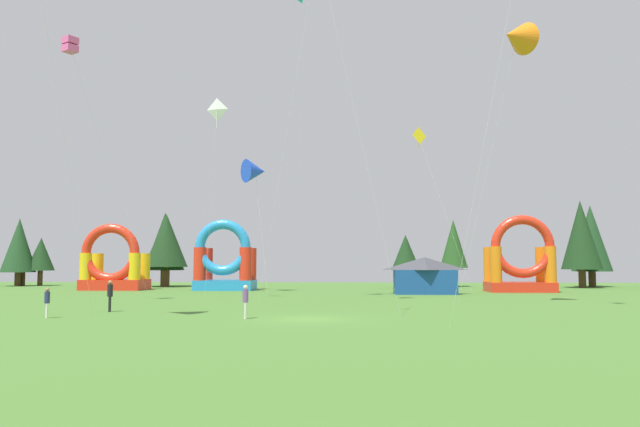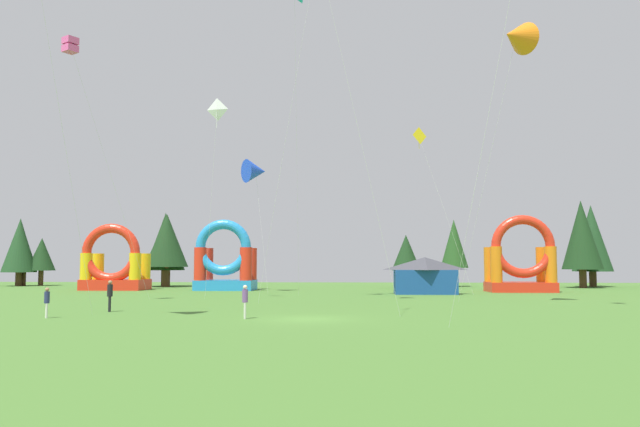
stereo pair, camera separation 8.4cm
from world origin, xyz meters
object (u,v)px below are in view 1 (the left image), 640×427
(kite_blue_delta, at_px, (255,171))
(kite_white_diamond, at_px, (216,111))
(kite_yellow_diamond, at_px, (418,138))
(kite_pink_box, at_px, (70,45))
(person_near_camera, at_px, (47,300))
(inflatable_yellow_castle, at_px, (224,265))
(festival_tent, at_px, (425,276))
(kite_orange_delta, at_px, (516,37))
(inflatable_red_slide, at_px, (113,267))
(inflatable_orange_dome, at_px, (521,264))
(person_midfield, at_px, (110,293))
(person_left_edge, at_px, (245,299))

(kite_blue_delta, bearing_deg, kite_white_diamond, -94.71)
(kite_yellow_diamond, bearing_deg, kite_pink_box, -149.99)
(person_near_camera, bearing_deg, inflatable_yellow_castle, 144.76)
(person_near_camera, relative_size, festival_tent, 0.28)
(kite_orange_delta, xyz_separation_m, person_near_camera, (-27.15, -10.37, -17.35))
(kite_pink_box, distance_m, festival_tent, 35.16)
(inflatable_red_slide, xyz_separation_m, inflatable_yellow_castle, (11.78, 0.11, 0.29))
(kite_pink_box, xyz_separation_m, kite_white_diamond, (9.34, 5.44, -3.54))
(kite_yellow_diamond, height_order, inflatable_orange_dome, kite_yellow_diamond)
(person_midfield, bearing_deg, kite_yellow_diamond, -73.38)
(kite_orange_delta, xyz_separation_m, festival_tent, (-4.57, 15.99, -16.61))
(kite_blue_delta, bearing_deg, kite_orange_delta, -42.22)
(kite_white_diamond, xyz_separation_m, kite_yellow_diamond, (16.77, 9.64, -0.36))
(kite_orange_delta, height_order, kite_yellow_diamond, kite_orange_delta)
(inflatable_yellow_castle, bearing_deg, kite_orange_delta, -42.89)
(kite_white_diamond, xyz_separation_m, inflatable_orange_dome, (27.11, 14.55, -11.97))
(kite_orange_delta, xyz_separation_m, inflatable_orange_dome, (5.25, 20.11, -15.55))
(person_near_camera, xyz_separation_m, festival_tent, (22.58, 26.35, 0.75))
(kite_white_diamond, xyz_separation_m, inflatable_yellow_castle, (-2.68, 17.23, -12.05))
(kite_white_diamond, bearing_deg, festival_tent, 31.10)
(person_near_camera, distance_m, inflatable_red_slide, 34.33)
(kite_pink_box, distance_m, inflatable_yellow_castle, 28.31)
(kite_white_diamond, xyz_separation_m, festival_tent, (17.29, 10.43, -13.03))
(kite_yellow_diamond, bearing_deg, kite_white_diamond, -150.11)
(kite_pink_box, xyz_separation_m, kite_yellow_diamond, (26.11, 15.08, -3.90))
(person_midfield, bearing_deg, kite_pink_box, 13.42)
(kite_blue_delta, relative_size, festival_tent, 2.35)
(kite_white_diamond, bearing_deg, person_near_camera, -108.36)
(kite_yellow_diamond, height_order, festival_tent, kite_yellow_diamond)
(kite_orange_delta, height_order, inflatable_orange_dome, kite_orange_delta)
(kite_blue_delta, bearing_deg, inflatable_orange_dome, 2.79)
(kite_blue_delta, height_order, festival_tent, kite_blue_delta)
(kite_orange_delta, distance_m, inflatable_orange_dome, 25.95)
(kite_pink_box, bearing_deg, person_left_edge, -35.59)
(inflatable_orange_dome, distance_m, festival_tent, 10.70)
(kite_yellow_diamond, distance_m, person_midfield, 32.29)
(kite_blue_delta, relative_size, kite_orange_delta, 0.67)
(kite_yellow_diamond, bearing_deg, person_near_camera, -130.78)
(person_near_camera, xyz_separation_m, inflatable_yellow_castle, (2.61, 33.16, 1.73))
(inflatable_yellow_castle, bearing_deg, inflatable_red_slide, -179.47)
(kite_white_diamond, distance_m, kite_orange_delta, 22.84)
(person_near_camera, relative_size, person_midfield, 0.86)
(kite_yellow_diamond, relative_size, inflatable_yellow_castle, 2.05)
(person_near_camera, relative_size, inflatable_yellow_castle, 0.22)
(kite_orange_delta, bearing_deg, person_midfield, -166.73)
(kite_blue_delta, xyz_separation_m, kite_yellow_diamond, (15.67, -3.65, 2.46))
(person_midfield, bearing_deg, kite_orange_delta, -106.21)
(inflatable_red_slide, bearing_deg, festival_tent, -11.91)
(kite_pink_box, height_order, inflatable_orange_dome, kite_pink_box)
(person_left_edge, height_order, festival_tent, festival_tent)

